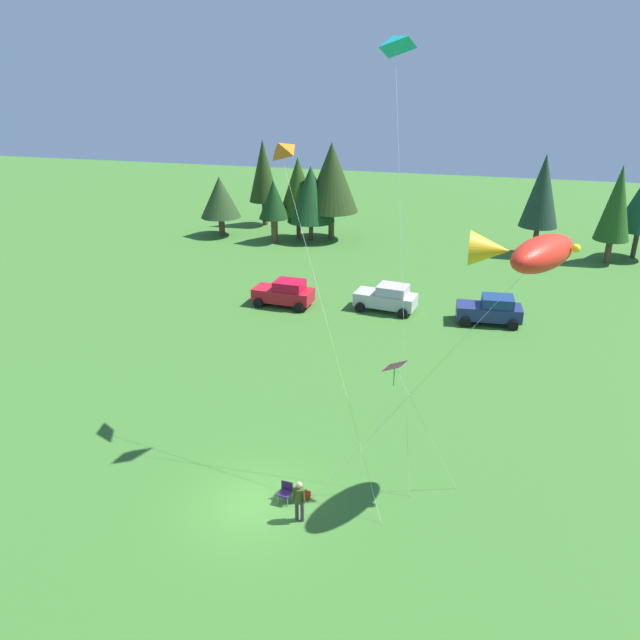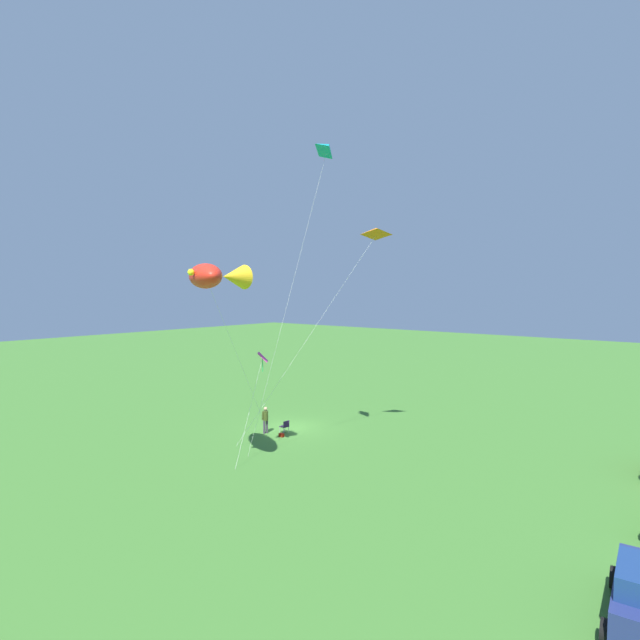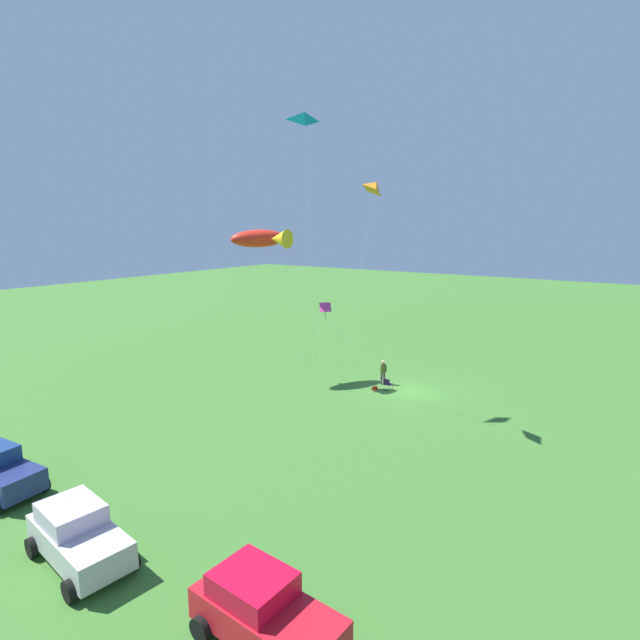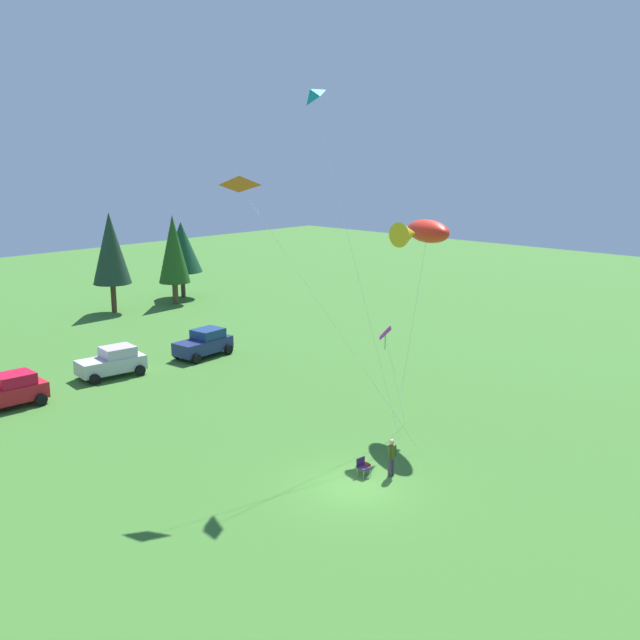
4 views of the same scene
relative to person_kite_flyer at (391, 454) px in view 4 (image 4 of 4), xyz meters
name	(u,v)px [view 4 (image 4 of 4)]	position (x,y,z in m)	size (l,w,h in m)	color
ground_plane	(354,487)	(-2.02, 0.44, -1.02)	(160.00, 160.00, 0.00)	#3A6F2A
person_kite_flyer	(391,454)	(0.00, 0.00, 0.00)	(0.55, 0.37, 1.74)	#413548
folding_chair	(363,465)	(-0.85, 0.95, -0.53)	(0.53, 0.53, 0.82)	#2D1944
backpack_on_grass	(367,466)	(-0.10, 1.34, -0.91)	(0.32, 0.22, 0.22)	#A51D0C
car_red_sedan	(9,391)	(-7.48, 21.34, -0.07)	(4.30, 2.41, 1.89)	red
car_silver_compact	(112,362)	(-0.29, 22.25, -0.07)	(4.40, 2.67, 1.89)	#BAB4BC
car_navy_hatch	(204,343)	(6.69, 21.76, -0.07)	(4.33, 2.49, 1.89)	navy
kite_large_fish	(423,232)	(7.28, 3.84, 8.99)	(9.52, 5.93, 10.65)	red
kite_diamond_rainbow	(386,336)	(3.01, 2.81, 4.38)	(3.18, 1.13, 5.84)	#D53993
kite_delta_orange	(240,182)	(-2.72, 6.65, 11.78)	(6.62, 6.94, 13.24)	orange
kite_delta_teal	(310,95)	(1.78, 6.65, 15.67)	(2.90, 5.07, 17.18)	#0E9196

